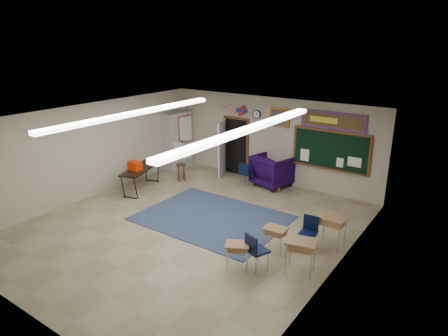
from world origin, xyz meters
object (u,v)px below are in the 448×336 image
Objects in this scene: wingback_armchair at (273,170)px; folding_table at (141,178)px; student_desk_front_right at (331,230)px; wooden_stool at (181,172)px; student_desk_front_left at (275,238)px.

folding_table is at bearing 54.04° from wingback_armchair.
student_desk_front_right is 6.67m from folding_table.
student_desk_front_right is 6.31m from wooden_stool.
student_desk_front_right is 1.30× the size of wooden_stool.
wingback_armchair is at bearing 21.27° from folding_table.
student_desk_front_right is at bearing -19.36° from folding_table.
wooden_stool is (-6.12, 1.51, -0.13)m from student_desk_front_right.
wingback_armchair is 4.57m from student_desk_front_left.
student_desk_front_left reaches higher than wooden_stool.
folding_table is at bearing -177.80° from student_desk_front_right.
wingback_armchair is 0.61× the size of folding_table.
folding_table reaches higher than student_desk_front_right.
wooden_stool is (0.54, 1.44, -0.10)m from folding_table.
folding_table is (-5.67, 1.10, 0.06)m from student_desk_front_left.
wingback_armchair is at bearing 117.07° from student_desk_front_left.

